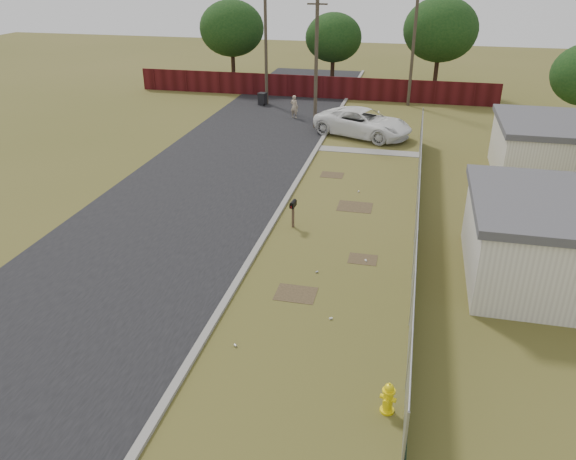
% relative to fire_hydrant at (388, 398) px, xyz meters
% --- Properties ---
extents(ground, '(120.00, 120.00, 0.00)m').
position_rel_fire_hydrant_xyz_m(ground, '(-2.66, 9.95, -0.43)').
color(ground, brown).
rests_on(ground, ground).
extents(street, '(15.10, 60.00, 0.12)m').
position_rel_fire_hydrant_xyz_m(street, '(-9.41, 18.00, -0.41)').
color(street, black).
rests_on(street, ground).
extents(chainlink_fence, '(0.10, 27.06, 2.02)m').
position_rel_fire_hydrant_xyz_m(chainlink_fence, '(0.46, 10.98, 0.37)').
color(chainlink_fence, '#95979D').
rests_on(chainlink_fence, ground).
extents(privacy_fence, '(30.00, 0.12, 1.80)m').
position_rel_fire_hydrant_xyz_m(privacy_fence, '(-8.66, 34.95, 0.47)').
color(privacy_fence, '#470F12').
rests_on(privacy_fence, ground).
extents(utility_poles, '(12.60, 8.24, 9.00)m').
position_rel_fire_hydrant_xyz_m(utility_poles, '(-6.32, 30.62, 4.26)').
color(utility_poles, '#463D2F').
rests_on(utility_poles, ground).
extents(horizon_trees, '(33.32, 31.94, 7.78)m').
position_rel_fire_hydrant_xyz_m(horizon_trees, '(-1.82, 33.51, 4.20)').
color(horizon_trees, '#372418').
rests_on(horizon_trees, ground).
extents(fire_hydrant, '(0.45, 0.45, 0.92)m').
position_rel_fire_hydrant_xyz_m(fire_hydrant, '(0.00, 0.00, 0.00)').
color(fire_hydrant, yellow).
rests_on(fire_hydrant, ground).
extents(mailbox, '(0.23, 0.53, 1.22)m').
position_rel_fire_hydrant_xyz_m(mailbox, '(-4.71, 10.19, 0.54)').
color(mailbox, brown).
rests_on(mailbox, ground).
extents(pickup_truck, '(6.96, 5.06, 1.76)m').
position_rel_fire_hydrant_xyz_m(pickup_truck, '(-3.25, 24.68, 0.45)').
color(pickup_truck, white).
rests_on(pickup_truck, ground).
extents(pedestrian, '(0.70, 0.58, 1.66)m').
position_rel_fire_hydrant_xyz_m(pedestrian, '(-8.58, 28.15, 0.40)').
color(pedestrian, tan).
rests_on(pedestrian, ground).
extents(trash_bin, '(0.74, 0.80, 0.95)m').
position_rel_fire_hydrant_xyz_m(trash_bin, '(-11.89, 31.55, 0.06)').
color(trash_bin, black).
rests_on(trash_bin, ground).
extents(scattered_litter, '(3.40, 13.26, 0.07)m').
position_rel_fire_hydrant_xyz_m(scattered_litter, '(-2.68, 6.91, -0.39)').
color(scattered_litter, silver).
rests_on(scattered_litter, ground).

